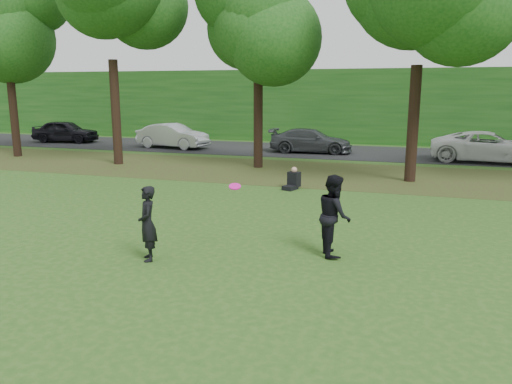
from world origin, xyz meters
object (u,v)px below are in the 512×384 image
at_px(frisbee, 235,186).
at_px(seated_person, 293,181).
at_px(player_left, 148,224).
at_px(player_right, 334,215).

bearing_deg(frisbee, seated_person, 93.91).
relative_size(frisbee, seated_person, 0.46).
xyz_separation_m(player_left, frisbee, (1.69, 0.96, 0.75)).
distance_m(player_right, frisbee, 2.33).
xyz_separation_m(player_left, seated_person, (1.16, 8.72, -0.52)).
xyz_separation_m(player_right, seated_person, (-2.67, 7.10, -0.61)).
height_order(player_left, seated_person, player_left).
distance_m(player_left, player_right, 4.15).
height_order(frisbee, seated_person, frisbee).
xyz_separation_m(player_right, frisbee, (-2.14, -0.66, 0.66)).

